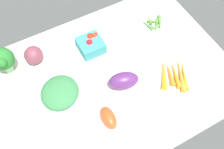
{
  "coord_description": "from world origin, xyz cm",
  "views": [
    {
      "loc": [
        27.11,
        49.91,
        99.43
      ],
      "look_at": [
        0.0,
        0.0,
        4.0
      ],
      "focal_mm": 41.54,
      "sensor_mm": 36.0,
      "label": 1
    }
  ],
  "objects_px": {
    "red_onion_near_basket": "(34,55)",
    "berry_basket": "(91,44)",
    "carrot_bunch": "(174,73)",
    "okra_pile": "(154,24)",
    "leafy_greens_clump": "(60,92)",
    "broccoli_head": "(3,60)",
    "eggplant": "(124,81)",
    "roma_tomato": "(109,118)"
  },
  "relations": [
    {
      "from": "red_onion_near_basket",
      "to": "berry_basket",
      "type": "bearing_deg",
      "value": 166.48
    },
    {
      "from": "red_onion_near_basket",
      "to": "carrot_bunch",
      "type": "bearing_deg",
      "value": 144.49
    },
    {
      "from": "okra_pile",
      "to": "carrot_bunch",
      "type": "relative_size",
      "value": 0.64
    },
    {
      "from": "red_onion_near_basket",
      "to": "leafy_greens_clump",
      "type": "distance_m",
      "value": 0.22
    },
    {
      "from": "broccoli_head",
      "to": "eggplant",
      "type": "distance_m",
      "value": 0.51
    },
    {
      "from": "broccoli_head",
      "to": "eggplant",
      "type": "xyz_separation_m",
      "value": [
        -0.41,
        0.3,
        -0.05
      ]
    },
    {
      "from": "red_onion_near_basket",
      "to": "eggplant",
      "type": "bearing_deg",
      "value": 133.71
    },
    {
      "from": "roma_tomato",
      "to": "eggplant",
      "type": "distance_m",
      "value": 0.17
    },
    {
      "from": "red_onion_near_basket",
      "to": "carrot_bunch",
      "type": "xyz_separation_m",
      "value": [
        -0.5,
        0.36,
        -0.03
      ]
    },
    {
      "from": "berry_basket",
      "to": "leafy_greens_clump",
      "type": "height_order",
      "value": "berry_basket"
    },
    {
      "from": "roma_tomato",
      "to": "carrot_bunch",
      "type": "height_order",
      "value": "roma_tomato"
    },
    {
      "from": "broccoli_head",
      "to": "red_onion_near_basket",
      "type": "xyz_separation_m",
      "value": [
        -0.12,
        0.0,
        -0.05
      ]
    },
    {
      "from": "red_onion_near_basket",
      "to": "roma_tomato",
      "type": "bearing_deg",
      "value": 110.79
    },
    {
      "from": "roma_tomato",
      "to": "broccoli_head",
      "type": "bearing_deg",
      "value": -143.96
    },
    {
      "from": "broccoli_head",
      "to": "eggplant",
      "type": "height_order",
      "value": "broccoli_head"
    },
    {
      "from": "red_onion_near_basket",
      "to": "roma_tomato",
      "type": "xyz_separation_m",
      "value": [
        -0.16,
        0.41,
        -0.02
      ]
    },
    {
      "from": "broccoli_head",
      "to": "roma_tomato",
      "type": "bearing_deg",
      "value": 123.87
    },
    {
      "from": "okra_pile",
      "to": "eggplant",
      "type": "height_order",
      "value": "eggplant"
    },
    {
      "from": "broccoli_head",
      "to": "leafy_greens_clump",
      "type": "distance_m",
      "value": 0.27
    },
    {
      "from": "carrot_bunch",
      "to": "broccoli_head",
      "type": "bearing_deg",
      "value": -30.08
    },
    {
      "from": "okra_pile",
      "to": "leafy_greens_clump",
      "type": "height_order",
      "value": "leafy_greens_clump"
    },
    {
      "from": "roma_tomato",
      "to": "red_onion_near_basket",
      "type": "bearing_deg",
      "value": -157.04
    },
    {
      "from": "berry_basket",
      "to": "carrot_bunch",
      "type": "xyz_separation_m",
      "value": [
        -0.25,
        0.3,
        -0.02
      ]
    },
    {
      "from": "berry_basket",
      "to": "leafy_greens_clump",
      "type": "distance_m",
      "value": 0.27
    },
    {
      "from": "berry_basket",
      "to": "red_onion_near_basket",
      "type": "relative_size",
      "value": 1.3
    },
    {
      "from": "okra_pile",
      "to": "roma_tomato",
      "type": "xyz_separation_m",
      "value": [
        0.43,
        0.33,
        0.02
      ]
    },
    {
      "from": "carrot_bunch",
      "to": "red_onion_near_basket",
      "type": "bearing_deg",
      "value": -35.51
    },
    {
      "from": "berry_basket",
      "to": "eggplant",
      "type": "relative_size",
      "value": 0.84
    },
    {
      "from": "carrot_bunch",
      "to": "leafy_greens_clump",
      "type": "bearing_deg",
      "value": -16.45
    },
    {
      "from": "roma_tomato",
      "to": "eggplant",
      "type": "relative_size",
      "value": 0.77
    },
    {
      "from": "broccoli_head",
      "to": "carrot_bunch",
      "type": "xyz_separation_m",
      "value": [
        -0.62,
        0.36,
        -0.08
      ]
    },
    {
      "from": "berry_basket",
      "to": "broccoli_head",
      "type": "distance_m",
      "value": 0.38
    },
    {
      "from": "roma_tomato",
      "to": "eggplant",
      "type": "bearing_deg",
      "value": 132.54
    },
    {
      "from": "broccoli_head",
      "to": "roma_tomato",
      "type": "height_order",
      "value": "broccoli_head"
    },
    {
      "from": "okra_pile",
      "to": "eggplant",
      "type": "bearing_deg",
      "value": 36.15
    },
    {
      "from": "eggplant",
      "to": "broccoli_head",
      "type": "bearing_deg",
      "value": -19.68
    },
    {
      "from": "berry_basket",
      "to": "broccoli_head",
      "type": "xyz_separation_m",
      "value": [
        0.37,
        -0.06,
        0.06
      ]
    },
    {
      "from": "roma_tomato",
      "to": "eggplant",
      "type": "xyz_separation_m",
      "value": [
        -0.13,
        -0.11,
        0.01
      ]
    },
    {
      "from": "broccoli_head",
      "to": "carrot_bunch",
      "type": "height_order",
      "value": "broccoli_head"
    },
    {
      "from": "berry_basket",
      "to": "red_onion_near_basket",
      "type": "xyz_separation_m",
      "value": [
        0.25,
        -0.06,
        0.01
      ]
    },
    {
      "from": "berry_basket",
      "to": "roma_tomato",
      "type": "relative_size",
      "value": 1.1
    },
    {
      "from": "eggplant",
      "to": "leafy_greens_clump",
      "type": "bearing_deg",
      "value": -0.22
    }
  ]
}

